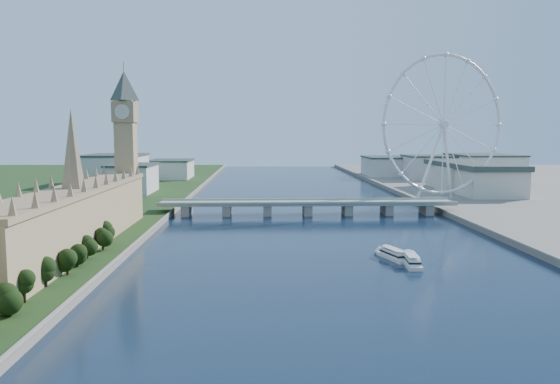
{
  "coord_description": "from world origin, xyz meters",
  "views": [
    {
      "loc": [
        -34.62,
        -103.74,
        60.54
      ],
      "look_at": [
        -23.65,
        210.0,
        26.72
      ],
      "focal_mm": 35.0,
      "sensor_mm": 36.0,
      "label": 1
    }
  ],
  "objects": [
    {
      "name": "tree_row",
      "position": [
        -113.0,
        74.0,
        8.43
      ],
      "size": [
        7.41,
        215.41,
        18.27
      ],
      "color": "black",
      "rests_on": "ground"
    },
    {
      "name": "parliament_range",
      "position": [
        -128.0,
        170.0,
        18.48
      ],
      "size": [
        24.0,
        200.0,
        70.0
      ],
      "color": "tan",
      "rests_on": "ground"
    },
    {
      "name": "big_ben",
      "position": [
        -128.0,
        278.0,
        66.57
      ],
      "size": [
        20.02,
        20.02,
        110.0
      ],
      "color": "tan",
      "rests_on": "ground"
    },
    {
      "name": "westminster_bridge",
      "position": [
        0.0,
        300.0,
        6.63
      ],
      "size": [
        220.0,
        22.0,
        9.5
      ],
      "color": "gray",
      "rests_on": "ground"
    },
    {
      "name": "london_eye",
      "position": [
        119.98,
        355.08,
        67.52
      ],
      "size": [
        113.6,
        39.12,
        124.3
      ],
      "color": "silver",
      "rests_on": "ground"
    },
    {
      "name": "county_hall",
      "position": [
        175.0,
        430.0,
        0.0
      ],
      "size": [
        54.0,
        144.0,
        35.0
      ],
      "primitive_type": null,
      "color": "beige",
      "rests_on": "ground"
    },
    {
      "name": "city_skyline",
      "position": [
        39.22,
        560.08,
        16.96
      ],
      "size": [
        505.0,
        280.0,
        32.0
      ],
      "color": "beige",
      "rests_on": "ground"
    },
    {
      "name": "tour_boat_near",
      "position": [
        29.25,
        152.88,
        0.0
      ],
      "size": [
        13.78,
        26.53,
        5.65
      ],
      "primitive_type": null,
      "rotation": [
        0.0,
        0.0,
        0.3
      ],
      "color": "silver",
      "rests_on": "ground"
    },
    {
      "name": "tour_boat_far",
      "position": [
        34.5,
        140.09,
        0.0
      ],
      "size": [
        8.83,
        26.63,
        5.75
      ],
      "primitive_type": null,
      "rotation": [
        0.0,
        0.0,
        -0.08
      ],
      "color": "silver",
      "rests_on": "ground"
    }
  ]
}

